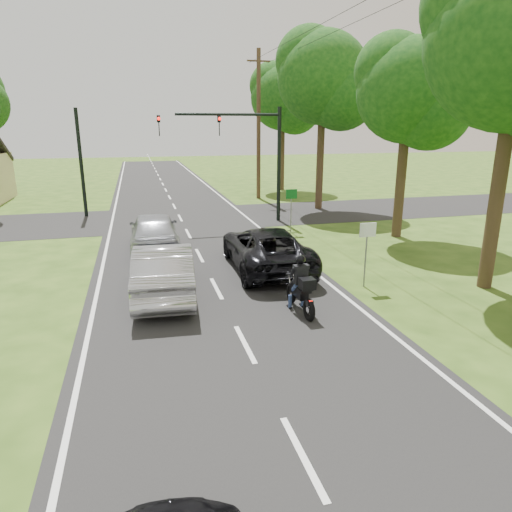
{
  "coord_description": "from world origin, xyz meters",
  "views": [
    {
      "loc": [
        -2.25,
        -9.7,
        5.07
      ],
      "look_at": [
        1.06,
        3.0,
        1.3
      ],
      "focal_mm": 32.0,
      "sensor_mm": 36.0,
      "label": 1
    }
  ],
  "objects_px": {
    "utility_pole_far": "(259,125)",
    "sign_white": "(367,239)",
    "motorcycle_rider": "(301,290)",
    "dark_suv": "(266,248)",
    "sign_green": "(291,200)",
    "traffic_signal": "(245,144)",
    "silver_suv": "(154,231)",
    "silver_sedan": "(164,270)"
  },
  "relations": [
    {
      "from": "silver_suv",
      "to": "traffic_signal",
      "type": "distance_m",
      "value": 7.67
    },
    {
      "from": "motorcycle_rider",
      "to": "traffic_signal",
      "type": "height_order",
      "value": "traffic_signal"
    },
    {
      "from": "sign_white",
      "to": "traffic_signal",
      "type": "bearing_deg",
      "value": 97.05
    },
    {
      "from": "utility_pole_far",
      "to": "traffic_signal",
      "type": "bearing_deg",
      "value": -109.68
    },
    {
      "from": "silver_sedan",
      "to": "utility_pole_far",
      "type": "xyz_separation_m",
      "value": [
        7.84,
        18.15,
        4.26
      ]
    },
    {
      "from": "traffic_signal",
      "to": "sign_white",
      "type": "bearing_deg",
      "value": -82.95
    },
    {
      "from": "motorcycle_rider",
      "to": "silver_suv",
      "type": "relative_size",
      "value": 0.4
    },
    {
      "from": "utility_pole_far",
      "to": "sign_white",
      "type": "xyz_separation_m",
      "value": [
        -1.5,
        -19.02,
        -3.49
      ]
    },
    {
      "from": "dark_suv",
      "to": "sign_green",
      "type": "bearing_deg",
      "value": -115.97
    },
    {
      "from": "motorcycle_rider",
      "to": "sign_white",
      "type": "relative_size",
      "value": 0.91
    },
    {
      "from": "sign_green",
      "to": "silver_suv",
      "type": "bearing_deg",
      "value": -165.11
    },
    {
      "from": "motorcycle_rider",
      "to": "silver_sedan",
      "type": "height_order",
      "value": "motorcycle_rider"
    },
    {
      "from": "silver_suv",
      "to": "traffic_signal",
      "type": "relative_size",
      "value": 0.76
    },
    {
      "from": "traffic_signal",
      "to": "sign_white",
      "type": "relative_size",
      "value": 3.0
    },
    {
      "from": "dark_suv",
      "to": "utility_pole_far",
      "type": "bearing_deg",
      "value": -102.37
    },
    {
      "from": "traffic_signal",
      "to": "utility_pole_far",
      "type": "height_order",
      "value": "utility_pole_far"
    },
    {
      "from": "motorcycle_rider",
      "to": "utility_pole_far",
      "type": "bearing_deg",
      "value": 76.27
    },
    {
      "from": "silver_suv",
      "to": "traffic_signal",
      "type": "height_order",
      "value": "traffic_signal"
    },
    {
      "from": "utility_pole_far",
      "to": "dark_suv",
      "type": "bearing_deg",
      "value": -103.98
    },
    {
      "from": "traffic_signal",
      "to": "sign_green",
      "type": "xyz_separation_m",
      "value": [
        1.56,
        -3.02,
        -2.54
      ]
    },
    {
      "from": "silver_suv",
      "to": "utility_pole_far",
      "type": "xyz_separation_m",
      "value": [
        7.89,
        12.77,
        4.25
      ]
    },
    {
      "from": "motorcycle_rider",
      "to": "traffic_signal",
      "type": "distance_m",
      "value": 13.01
    },
    {
      "from": "sign_white",
      "to": "motorcycle_rider",
      "type": "bearing_deg",
      "value": -152.1
    },
    {
      "from": "motorcycle_rider",
      "to": "sign_green",
      "type": "bearing_deg",
      "value": 70.73
    },
    {
      "from": "dark_suv",
      "to": "traffic_signal",
      "type": "relative_size",
      "value": 0.86
    },
    {
      "from": "dark_suv",
      "to": "silver_sedan",
      "type": "relative_size",
      "value": 1.12
    },
    {
      "from": "silver_sedan",
      "to": "sign_green",
      "type": "bearing_deg",
      "value": -128.72
    },
    {
      "from": "traffic_signal",
      "to": "utility_pole_far",
      "type": "bearing_deg",
      "value": 70.32
    },
    {
      "from": "dark_suv",
      "to": "sign_white",
      "type": "distance_m",
      "value": 3.82
    },
    {
      "from": "traffic_signal",
      "to": "sign_green",
      "type": "distance_m",
      "value": 4.24
    },
    {
      "from": "silver_sedan",
      "to": "sign_green",
      "type": "height_order",
      "value": "sign_green"
    },
    {
      "from": "silver_suv",
      "to": "utility_pole_far",
      "type": "height_order",
      "value": "utility_pole_far"
    },
    {
      "from": "utility_pole_far",
      "to": "sign_white",
      "type": "distance_m",
      "value": 19.39
    },
    {
      "from": "utility_pole_far",
      "to": "sign_white",
      "type": "relative_size",
      "value": 4.71
    },
    {
      "from": "dark_suv",
      "to": "silver_sedan",
      "type": "height_order",
      "value": "silver_sedan"
    },
    {
      "from": "silver_sedan",
      "to": "sign_white",
      "type": "height_order",
      "value": "sign_white"
    },
    {
      "from": "silver_sedan",
      "to": "silver_suv",
      "type": "distance_m",
      "value": 5.38
    },
    {
      "from": "traffic_signal",
      "to": "utility_pole_far",
      "type": "relative_size",
      "value": 0.64
    },
    {
      "from": "silver_sedan",
      "to": "sign_white",
      "type": "relative_size",
      "value": 2.31
    },
    {
      "from": "dark_suv",
      "to": "silver_sedan",
      "type": "bearing_deg",
      "value": 27.69
    },
    {
      "from": "motorcycle_rider",
      "to": "silver_sedan",
      "type": "relative_size",
      "value": 0.4
    },
    {
      "from": "dark_suv",
      "to": "sign_green",
      "type": "distance_m",
      "value": 6.02
    }
  ]
}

